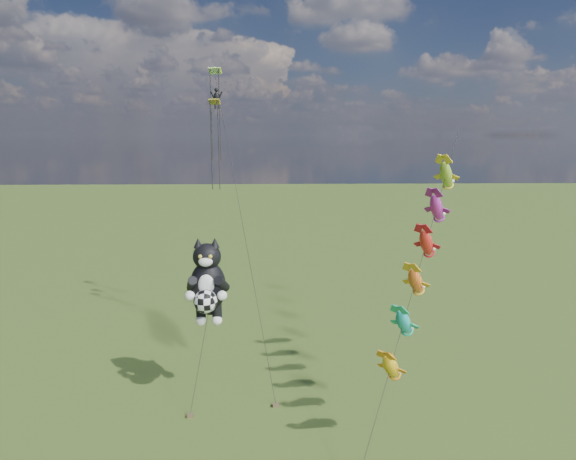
{
  "coord_description": "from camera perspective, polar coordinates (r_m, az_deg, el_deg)",
  "views": [
    {
      "loc": [
        8.24,
        -25.3,
        17.46
      ],
      "look_at": [
        9.38,
        10.98,
        10.3
      ],
      "focal_mm": 30.0,
      "sensor_mm": 36.0,
      "label": 1
    }
  ],
  "objects": [
    {
      "name": "ground",
      "position": [
        31.82,
        -17.91,
        -22.7
      ],
      "size": [
        300.0,
        300.0,
        0.0
      ],
      "primitive_type": "plane",
      "color": "#254010"
    },
    {
      "name": "parafoil_rig",
      "position": [
        42.98,
        -8.35,
        14.19
      ],
      "size": [
        6.03,
        16.77,
        23.41
      ],
      "rotation": [
        0.0,
        0.0,
        0.4
      ],
      "color": "brown",
      "rests_on": "ground"
    },
    {
      "name": "cat_kite_rig",
      "position": [
        31.93,
        -9.53,
        -6.16
      ],
      "size": [
        2.87,
        4.29,
        10.98
      ],
      "rotation": [
        0.0,
        0.0,
        -0.34
      ],
      "color": "brown",
      "rests_on": "ground"
    },
    {
      "name": "fish_windsock_rig",
      "position": [
        30.04,
        15.47,
        -3.7
      ],
      "size": [
        9.19,
        13.19,
        17.74
      ],
      "rotation": [
        0.0,
        0.0,
        -0.28
      ],
      "color": "brown",
      "rests_on": "ground"
    }
  ]
}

